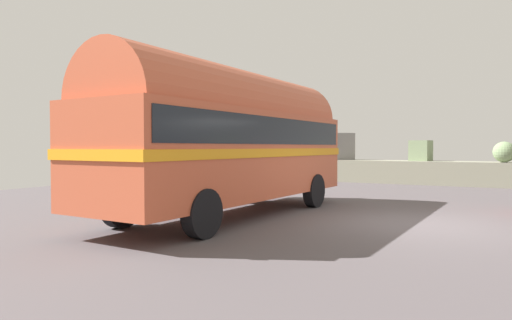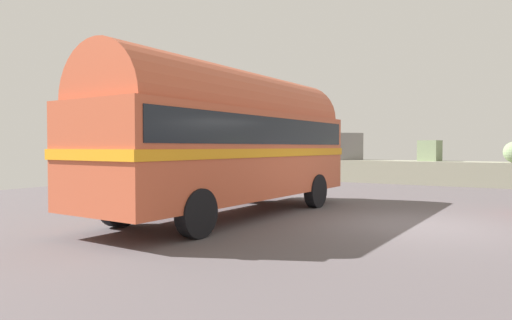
% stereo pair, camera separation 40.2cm
% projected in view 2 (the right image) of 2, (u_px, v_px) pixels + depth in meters
% --- Properties ---
extents(ground, '(32.00, 26.00, 0.02)m').
position_uv_depth(ground, '(414.00, 225.00, 10.03)').
color(ground, '#534B4F').
extents(breakwater, '(31.36, 2.30, 2.47)m').
position_uv_depth(breakwater, '(472.00, 171.00, 20.11)').
color(breakwater, gray).
rests_on(breakwater, ground).
extents(vintage_coach, '(2.81, 8.69, 3.70)m').
position_uv_depth(vintage_coach, '(231.00, 136.00, 11.31)').
color(vintage_coach, black).
rests_on(vintage_coach, ground).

